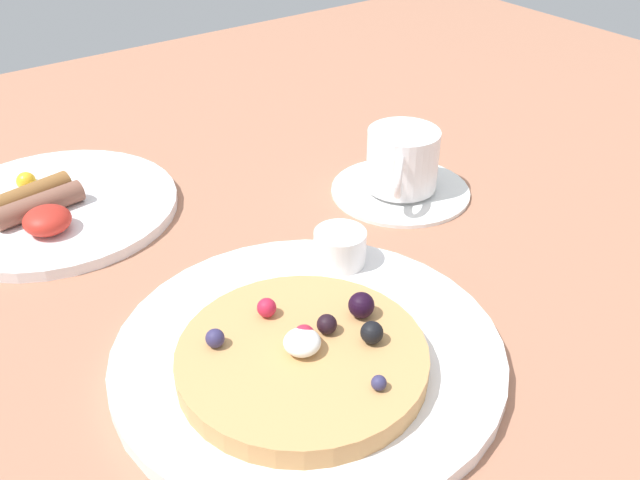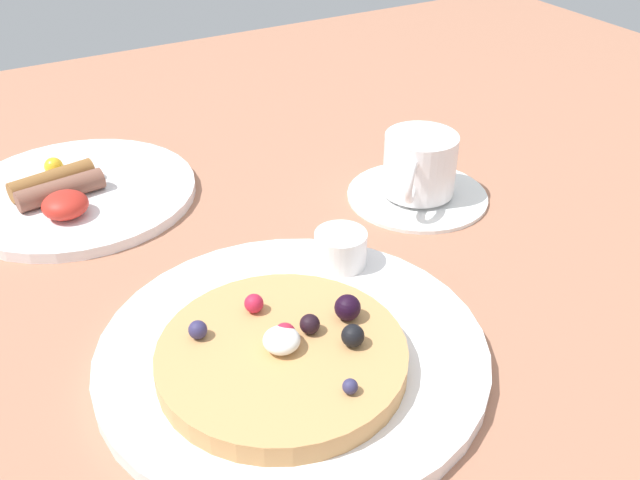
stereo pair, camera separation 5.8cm
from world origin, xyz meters
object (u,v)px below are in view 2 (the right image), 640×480
Objects in this scene: syrup_ramekin at (340,247)px; coffee_cup at (420,163)px; pancake_plate at (293,352)px; breakfast_plate at (78,193)px; coffee_saucer at (417,194)px.

syrup_ramekin is 16.21cm from coffee_cup.
pancake_plate is 27.86cm from coffee_cup.
pancake_plate is 6.44× the size of syrup_ramekin.
pancake_plate is 1.21× the size of breakfast_plate.
coffee_cup is (22.88, 15.51, 3.42)cm from pancake_plate.
syrup_ramekin is 0.31× the size of coffee_saucer.
pancake_plate is 34.09cm from breakfast_plate.
pancake_plate is 27.83cm from coffee_saucer.
coffee_cup reaches higher than syrup_ramekin.
pancake_plate is at bearing -138.62° from syrup_ramekin.
coffee_saucer is 1.64× the size of coffee_cup.
breakfast_plate is 1.66× the size of coffee_saucer.
breakfast_plate is at bearing 103.93° from pancake_plate.
breakfast_plate is at bearing 123.70° from syrup_ramekin.
breakfast_plate is at bearing 150.53° from coffee_cup.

